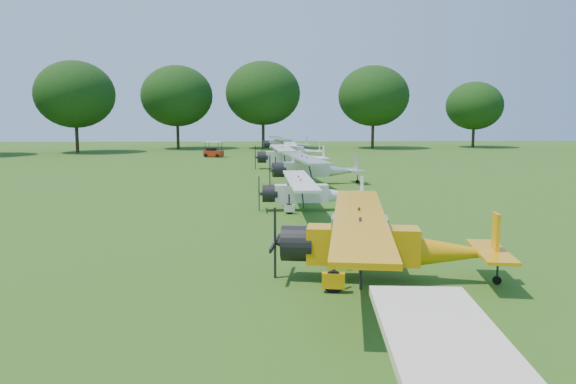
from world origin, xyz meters
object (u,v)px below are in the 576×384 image
at_px(aircraft_2, 380,239).
at_px(aircraft_4, 313,167).
at_px(aircraft_3, 309,190).
at_px(golf_cart, 213,152).
at_px(aircraft_6, 295,149).
at_px(aircraft_5, 289,155).
at_px(aircraft_7, 284,143).

distance_m(aircraft_2, aircraft_4, 23.85).
bearing_deg(aircraft_3, golf_cart, 101.31).
xyz_separation_m(aircraft_4, aircraft_6, (0.18, 23.96, -0.17)).
distance_m(aircraft_5, golf_cart, 17.02).
xyz_separation_m(aircraft_4, aircraft_7, (-0.58, 36.46, -0.04)).
bearing_deg(aircraft_4, aircraft_5, 88.45).
xyz_separation_m(aircraft_4, aircraft_5, (-1.11, 11.97, 0.01)).
relative_size(aircraft_4, golf_cart, 4.46).
relative_size(aircraft_2, aircraft_3, 1.21).
height_order(aircraft_4, aircraft_7, aircraft_4).
distance_m(aircraft_3, golf_cart, 38.97).
distance_m(aircraft_4, aircraft_6, 23.96).
distance_m(aircraft_5, aircraft_6, 12.06).
xyz_separation_m(aircraft_5, golf_cart, (-8.25, 14.87, -0.64)).
relative_size(aircraft_3, aircraft_4, 0.84).
relative_size(aircraft_2, aircraft_6, 1.18).
bearing_deg(golf_cart, aircraft_3, -58.13).
xyz_separation_m(aircraft_3, aircraft_5, (0.08, 23.22, 0.20)).
distance_m(aircraft_4, golf_cart, 28.44).
relative_size(aircraft_3, aircraft_7, 0.86).
bearing_deg(aircraft_3, aircraft_5, 89.02).
xyz_separation_m(aircraft_2, aircraft_3, (-1.01, 12.60, -0.21)).
bearing_deg(aircraft_3, aircraft_2, -86.20).
bearing_deg(aircraft_5, aircraft_4, -88.05).
bearing_deg(aircraft_6, golf_cart, 164.72).
relative_size(aircraft_3, aircraft_6, 0.98).
height_order(aircraft_2, aircraft_6, aircraft_2).
relative_size(aircraft_6, aircraft_7, 0.89).
xyz_separation_m(aircraft_2, aircraft_4, (0.17, 23.85, -0.02)).
bearing_deg(aircraft_6, aircraft_4, -88.88).
distance_m(aircraft_3, aircraft_4, 11.32).
bearing_deg(aircraft_4, aircraft_7, 84.07).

